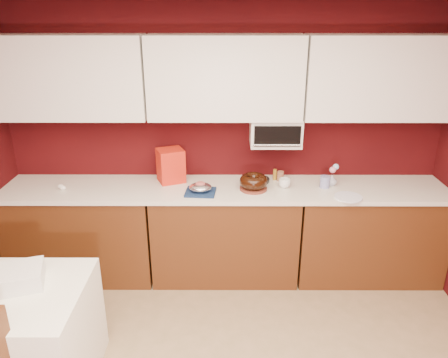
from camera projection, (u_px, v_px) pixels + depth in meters
name	position (u px, v px, depth m)	size (l,w,h in m)	color
wall_back	(225.00, 140.00, 4.08)	(4.00, 0.02, 2.50)	#3B0809
base_cabinet_left	(83.00, 233.00, 4.10)	(1.31, 0.58, 0.86)	#502810
base_cabinet_center	(225.00, 233.00, 4.10)	(1.31, 0.58, 0.86)	#502810
base_cabinet_right	(367.00, 233.00, 4.09)	(1.31, 0.58, 0.86)	#502810
countertop	(225.00, 189.00, 3.93)	(4.00, 0.62, 0.04)	silver
upper_cabinet_left	(68.00, 78.00, 3.71)	(1.31, 0.33, 0.70)	white
upper_cabinet_center	(225.00, 78.00, 3.70)	(1.31, 0.33, 0.70)	white
upper_cabinet_right	(382.00, 78.00, 3.70)	(1.31, 0.33, 0.70)	white
toaster_oven	(275.00, 131.00, 3.90)	(0.45, 0.30, 0.25)	white
toaster_oven_door	(277.00, 136.00, 3.75)	(0.40, 0.02, 0.18)	black
toaster_oven_handle	(277.00, 145.00, 3.76)	(0.02, 0.02, 0.42)	silver
dining_table	(13.00, 339.00, 2.88)	(1.00, 0.80, 0.75)	white
cake_base	(253.00, 188.00, 3.87)	(0.24, 0.24, 0.02)	brown
bundt_cake	(254.00, 181.00, 3.84)	(0.25, 0.25, 0.10)	black
navy_towel	(200.00, 192.00, 3.80)	(0.26, 0.22, 0.02)	#14274C
foil_ham_nest	(200.00, 187.00, 3.78)	(0.20, 0.17, 0.07)	silver
roasted_ham	(200.00, 185.00, 3.77)	(0.09, 0.08, 0.06)	#A84F4C
pandoro_box	(171.00, 165.00, 4.00)	(0.23, 0.21, 0.31)	#A80B13
dark_pan	(260.00, 180.00, 4.04)	(0.18, 0.18, 0.03)	black
coffee_mug	(285.00, 182.00, 3.90)	(0.09, 0.09, 0.10)	white
blue_jar	(325.00, 182.00, 3.90)	(0.09, 0.09, 0.10)	navy
flower_vase	(332.00, 179.00, 3.95)	(0.07, 0.07, 0.11)	#AAAFC1
flower_pink	(333.00, 170.00, 3.91)	(0.06, 0.06, 0.06)	#D57B8F
flower_blue	(336.00, 167.00, 3.92)	(0.05, 0.05, 0.05)	#9CD0F9
china_plate	(348.00, 197.00, 3.70)	(0.23, 0.23, 0.01)	white
amber_bottle	(275.00, 175.00, 4.07)	(0.04, 0.04, 0.10)	#91651A
paper_cup	(280.00, 176.00, 4.05)	(0.06, 0.06, 0.09)	brown
egg_left	(63.00, 188.00, 3.86)	(0.05, 0.04, 0.04)	white
egg_right	(61.00, 187.00, 3.88)	(0.06, 0.04, 0.04)	silver
newspaper_stack	(16.00, 278.00, 2.78)	(0.32, 0.27, 0.11)	white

